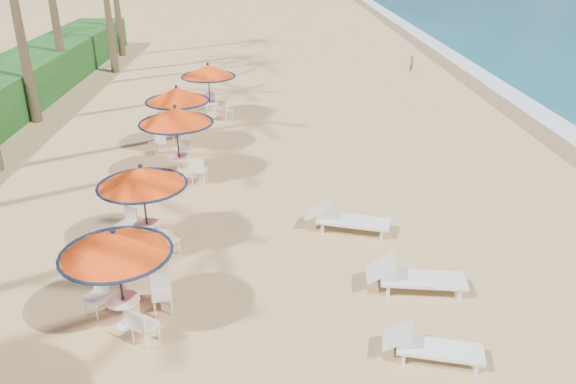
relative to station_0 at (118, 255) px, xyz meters
name	(u,v)px	position (x,y,z in m)	size (l,w,h in m)	color
ground	(387,324)	(5.06, -0.12, -1.59)	(160.00, 160.00, 0.00)	tan
wetsand_band	(563,145)	(13.46, 9.88, -1.59)	(1.40, 140.00, 0.02)	olive
station_0	(118,255)	(0.00, 0.00, 0.00)	(2.08, 2.08, 2.17)	black
station_1	(141,188)	(-0.20, 3.00, 0.02)	(2.10, 2.10, 2.19)	black
station_2	(177,122)	(0.04, 7.35, 0.22)	(2.27, 2.32, 2.36)	black
station_3	(176,102)	(-0.39, 10.00, 0.09)	(2.20, 2.29, 2.30)	black
station_4	(209,76)	(0.41, 13.65, 0.17)	(2.20, 2.20, 2.30)	black
lounger_near	(430,346)	(5.59, -1.15, -1.29)	(1.84, 0.95, 0.63)	white
lounger_mid	(413,277)	(5.79, 0.98, -1.23)	(2.16, 0.91, 0.75)	white
lounger_far	(345,218)	(4.70, 3.70, -1.23)	(2.23, 1.24, 0.76)	white
person	(412,63)	(10.72, 21.88, -1.11)	(0.35, 0.23, 0.95)	brown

